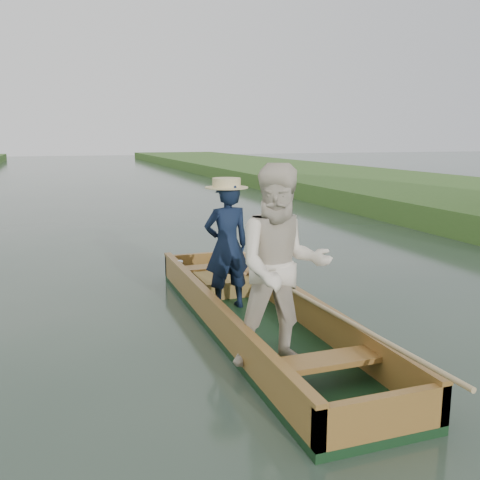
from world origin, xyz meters
name	(u,v)px	position (x,y,z in m)	size (l,w,h in m)	color
ground	(257,331)	(0.00, 0.00, 0.00)	(120.00, 120.00, 0.00)	#283D30
trees_far	(332,119)	(2.61, 3.13, 2.49)	(21.06, 7.69, 4.42)	#47331E
punt	(260,282)	(-0.10, -0.31, 0.67)	(1.27, 5.33, 1.96)	black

